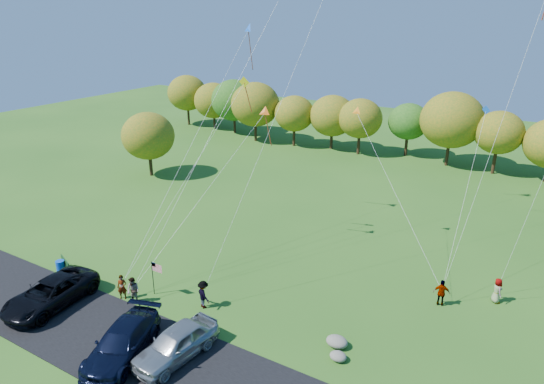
# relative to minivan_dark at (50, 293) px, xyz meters

# --- Properties ---
(ground) EXTENTS (140.00, 140.00, 0.00)m
(ground) POSITION_rel_minivan_dark_xyz_m (9.25, 3.62, -0.88)
(ground) COLOR #285A19
(ground) RESTS_ON ground
(asphalt_lane) EXTENTS (44.00, 6.00, 0.06)m
(asphalt_lane) POSITION_rel_minivan_dark_xyz_m (9.25, -0.38, -0.85)
(asphalt_lane) COLOR black
(asphalt_lane) RESTS_ON ground
(treeline) EXTENTS (75.76, 27.79, 8.45)m
(treeline) POSITION_rel_minivan_dark_xyz_m (10.12, 39.71, 3.78)
(treeline) COLOR #382414
(treeline) RESTS_ON ground
(minivan_dark) EXTENTS (3.18, 6.12, 1.65)m
(minivan_dark) POSITION_rel_minivan_dark_xyz_m (0.00, 0.00, 0.00)
(minivan_dark) COLOR black
(minivan_dark) RESTS_ON asphalt_lane
(minivan_navy) EXTENTS (3.89, 6.04, 1.63)m
(minivan_navy) POSITION_rel_minivan_dark_xyz_m (7.25, -1.05, -0.01)
(minivan_navy) COLOR black
(minivan_navy) RESTS_ON asphalt_lane
(minivan_silver) EXTENTS (2.50, 5.14, 1.69)m
(minivan_silver) POSITION_rel_minivan_dark_xyz_m (9.71, 0.31, 0.02)
(minivan_silver) COLOR #9EA4A8
(minivan_silver) RESTS_ON asphalt_lane
(flyer_a) EXTENTS (0.71, 0.65, 1.62)m
(flyer_a) POSITION_rel_minivan_dark_xyz_m (3.08, 2.82, -0.07)
(flyer_a) COLOR #4C4C59
(flyer_a) RESTS_ON ground
(flyer_b) EXTENTS (0.90, 0.73, 1.74)m
(flyer_b) POSITION_rel_minivan_dark_xyz_m (4.05, 2.82, -0.01)
(flyer_b) COLOR #4C4C59
(flyer_b) RESTS_ON ground
(flyer_c) EXTENTS (1.32, 1.08, 1.78)m
(flyer_c) POSITION_rel_minivan_dark_xyz_m (8.02, 4.68, 0.01)
(flyer_c) COLOR #4C4C59
(flyer_c) RESTS_ON ground
(flyer_d) EXTENTS (1.07, 0.63, 1.72)m
(flyer_d) POSITION_rel_minivan_dark_xyz_m (20.28, 12.30, -0.02)
(flyer_d) COLOR #4C4C59
(flyer_d) RESTS_ON ground
(flyer_e) EXTENTS (0.86, 0.95, 1.62)m
(flyer_e) POSITION_rel_minivan_dark_xyz_m (23.13, 14.41, -0.07)
(flyer_e) COLOR #4C4C59
(flyer_e) RESTS_ON ground
(park_bench) EXTENTS (1.69, 0.89, 0.97)m
(park_bench) POSITION_rel_minivan_dark_xyz_m (-2.85, 3.25, -0.36)
(park_bench) COLOR #153C16
(park_bench) RESTS_ON ground
(trash_barrel) EXTENTS (0.58, 0.58, 0.87)m
(trash_barrel) POSITION_rel_minivan_dark_xyz_m (-3.07, 2.92, -0.45)
(trash_barrel) COLOR blue
(trash_barrel) RESTS_ON ground
(flag_assembly) EXTENTS (0.86, 0.56, 2.32)m
(flag_assembly) POSITION_rel_minivan_dark_xyz_m (4.63, 4.20, 0.84)
(flag_assembly) COLOR black
(flag_assembly) RESTS_ON ground
(boulder_near) EXTENTS (1.20, 0.94, 0.60)m
(boulder_near) POSITION_rel_minivan_dark_xyz_m (16.44, 5.44, -0.58)
(boulder_near) COLOR gray
(boulder_near) RESTS_ON ground
(boulder_far) EXTENTS (0.90, 0.75, 0.47)m
(boulder_far) POSITION_rel_minivan_dark_xyz_m (16.94, 4.47, -0.65)
(boulder_far) COLOR slate
(boulder_far) RESTS_ON ground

